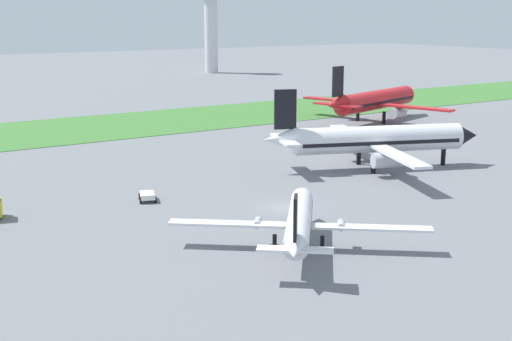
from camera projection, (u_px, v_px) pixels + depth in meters
The scene contains 7 objects.
ground_plane at pixel (285, 208), 71.33m from camera, with size 600.00×600.00×0.00m, color slate.
grass_taxiway_strip at pixel (83, 128), 120.45m from camera, with size 360.00×28.00×0.08m, color #3D7533.
airplane_foreground_turboprop at pixel (299, 221), 58.23m from camera, with size 18.15×16.21×6.67m.
airplane_parked_jet_far at pixel (374, 101), 127.27m from camera, with size 29.81×30.12×10.89m.
airplane_midfield_jet at pixel (374, 140), 88.59m from camera, with size 28.12×28.31×10.48m.
baggage_cart_by_runway at pixel (147, 196), 73.70m from camera, with size 2.47×2.84×0.90m.
control_tower at pixel (211, 19), 231.46m from camera, with size 8.00×8.00×29.84m.
Camera 1 is at (-40.39, -55.68, 19.50)m, focal length 48.54 mm.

